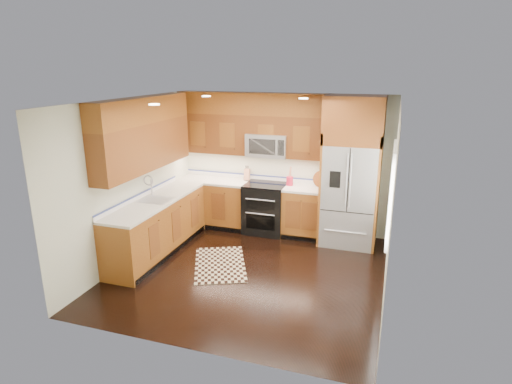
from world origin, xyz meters
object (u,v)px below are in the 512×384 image
(knife_block, at_px, (247,174))
(rug, at_px, (220,264))
(utensil_crock, at_px, (290,179))
(range, at_px, (265,208))
(refrigerator, at_px, (351,172))

(knife_block, bearing_deg, rug, -84.93)
(utensil_crock, bearing_deg, range, -169.04)
(rug, relative_size, knife_block, 4.69)
(knife_block, xyz_separation_m, utensil_crock, (0.88, -0.13, 0.01))
(knife_block, bearing_deg, utensil_crock, -8.63)
(range, relative_size, utensil_crock, 2.71)
(range, bearing_deg, knife_block, 153.56)
(range, bearing_deg, refrigerator, -1.40)
(range, distance_m, knife_block, 0.76)
(refrigerator, bearing_deg, rug, -139.95)
(knife_block, bearing_deg, refrigerator, -7.35)
(range, relative_size, knife_block, 3.39)
(refrigerator, bearing_deg, knife_block, 172.65)
(rug, bearing_deg, utensil_crock, 42.40)
(range, height_order, utensil_crock, utensil_crock)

